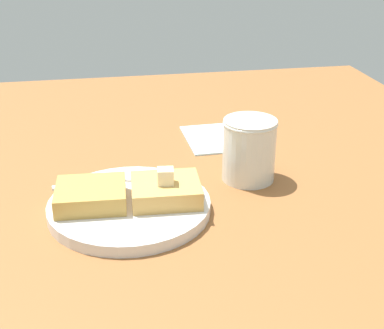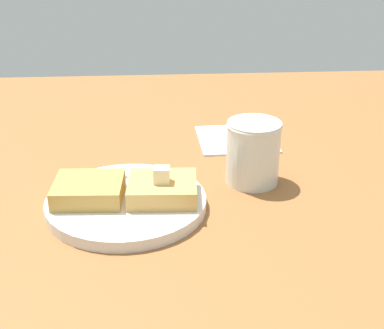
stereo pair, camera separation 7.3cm
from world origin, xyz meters
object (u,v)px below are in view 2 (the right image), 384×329
plate (126,202)px  napkin (236,139)px  fork (120,176)px  syrup_jar (252,154)px

plate → napkin: size_ratio=1.64×
plate → fork: fork is taller
plate → napkin: 28.96cm
plate → fork: size_ratio=1.33×
fork → napkin: 25.27cm
fork → plate: bearing=100.1°
plate → fork: 6.38cm
fork → napkin: fork is taller
napkin → syrup_jar: bearing=90.0°
syrup_jar → napkin: syrup_jar is taller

